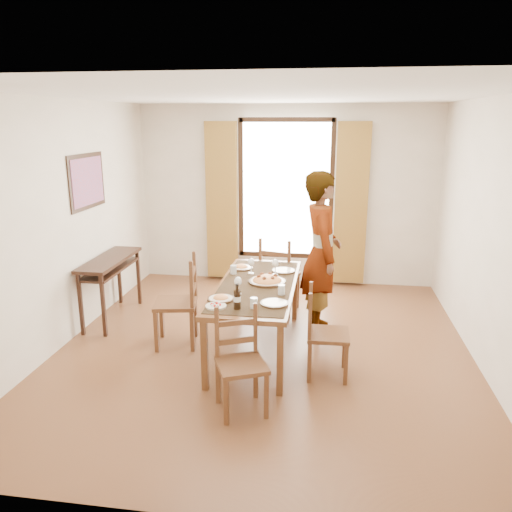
# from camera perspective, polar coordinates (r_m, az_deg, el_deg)

# --- Properties ---
(ground) EXTENTS (5.00, 5.00, 0.00)m
(ground) POSITION_cam_1_polar(r_m,az_deg,el_deg) (5.66, 0.91, -10.50)
(ground) COLOR #4F2618
(ground) RESTS_ON ground
(room_shell) EXTENTS (4.60, 5.10, 2.74)m
(room_shell) POSITION_cam_1_polar(r_m,az_deg,el_deg) (5.31, 1.11, 5.29)
(room_shell) COLOR silver
(room_shell) RESTS_ON ground
(console_table) EXTENTS (0.38, 1.20, 0.80)m
(console_table) POSITION_cam_1_polar(r_m,az_deg,el_deg) (6.51, -16.34, -1.21)
(console_table) COLOR black
(console_table) RESTS_ON ground
(dining_table) EXTENTS (0.83, 1.98, 0.76)m
(dining_table) POSITION_cam_1_polar(r_m,az_deg,el_deg) (5.39, 0.08, -3.91)
(dining_table) COLOR brown
(dining_table) RESTS_ON ground
(chair_west) EXTENTS (0.53, 0.53, 1.03)m
(chair_west) POSITION_cam_1_polar(r_m,az_deg,el_deg) (5.65, -8.79, -5.45)
(chair_west) COLOR brown
(chair_west) RESTS_ON ground
(chair_north) EXTENTS (0.54, 0.54, 1.02)m
(chair_north) POSITION_cam_1_polar(r_m,az_deg,el_deg) (6.53, 2.60, -2.47)
(chair_north) COLOR brown
(chair_north) RESTS_ON ground
(chair_south) EXTENTS (0.53, 0.53, 0.92)m
(chair_south) POSITION_cam_1_polar(r_m,az_deg,el_deg) (4.40, -1.77, -12.27)
(chair_south) COLOR brown
(chair_south) RESTS_ON ground
(chair_east) EXTENTS (0.41, 0.41, 0.91)m
(chair_east) POSITION_cam_1_polar(r_m,az_deg,el_deg) (4.99, 7.86, -8.96)
(chair_east) COLOR brown
(chair_east) RESTS_ON ground
(man) EXTENTS (0.86, 0.70, 1.92)m
(man) POSITION_cam_1_polar(r_m,az_deg,el_deg) (5.84, 7.47, 0.24)
(man) COLOR #959A9E
(man) RESTS_ON ground
(plate_sw) EXTENTS (0.27, 0.27, 0.05)m
(plate_sw) POSITION_cam_1_polar(r_m,az_deg,el_deg) (4.92, -4.04, -4.72)
(plate_sw) COLOR silver
(plate_sw) RESTS_ON dining_table
(plate_se) EXTENTS (0.27, 0.27, 0.05)m
(plate_se) POSITION_cam_1_polar(r_m,az_deg,el_deg) (4.80, 2.12, -5.22)
(plate_se) COLOR silver
(plate_se) RESTS_ON dining_table
(plate_nw) EXTENTS (0.27, 0.27, 0.05)m
(plate_nw) POSITION_cam_1_polar(r_m,az_deg,el_deg) (5.93, -1.67, -1.18)
(plate_nw) COLOR silver
(plate_nw) RESTS_ON dining_table
(plate_ne) EXTENTS (0.27, 0.27, 0.05)m
(plate_ne) POSITION_cam_1_polar(r_m,az_deg,el_deg) (5.82, 3.18, -1.51)
(plate_ne) COLOR silver
(plate_ne) RESTS_ON dining_table
(pasta_platter) EXTENTS (0.40, 0.40, 0.10)m
(pasta_platter) POSITION_cam_1_polar(r_m,az_deg,el_deg) (5.41, 1.28, -2.56)
(pasta_platter) COLOR #B03D16
(pasta_platter) RESTS_ON dining_table
(caprese_plate) EXTENTS (0.20, 0.20, 0.04)m
(caprese_plate) POSITION_cam_1_polar(r_m,az_deg,el_deg) (4.74, -4.61, -5.60)
(caprese_plate) COLOR silver
(caprese_plate) RESTS_ON dining_table
(wine_glass_a) EXTENTS (0.08, 0.08, 0.18)m
(wine_glass_a) POSITION_cam_1_polar(r_m,az_deg,el_deg) (5.05, -2.07, -3.38)
(wine_glass_a) COLOR white
(wine_glass_a) RESTS_ON dining_table
(wine_glass_b) EXTENTS (0.08, 0.08, 0.18)m
(wine_glass_b) POSITION_cam_1_polar(r_m,az_deg,el_deg) (5.68, 2.22, -1.24)
(wine_glass_b) COLOR white
(wine_glass_b) RESTS_ON dining_table
(wine_glass_c) EXTENTS (0.08, 0.08, 0.18)m
(wine_glass_c) POSITION_cam_1_polar(r_m,az_deg,el_deg) (5.72, -0.56, -1.12)
(wine_glass_c) COLOR white
(wine_glass_c) RESTS_ON dining_table
(tumbler_a) EXTENTS (0.07, 0.07, 0.10)m
(tumbler_a) POSITION_cam_1_polar(r_m,az_deg,el_deg) (5.05, 2.93, -3.87)
(tumbler_a) COLOR silver
(tumbler_a) RESTS_ON dining_table
(tumbler_b) EXTENTS (0.07, 0.07, 0.10)m
(tumbler_b) POSITION_cam_1_polar(r_m,az_deg,el_deg) (5.72, -2.59, -1.56)
(tumbler_b) COLOR silver
(tumbler_b) RESTS_ON dining_table
(tumbler_c) EXTENTS (0.07, 0.07, 0.10)m
(tumbler_c) POSITION_cam_1_polar(r_m,az_deg,el_deg) (4.69, -0.25, -5.39)
(tumbler_c) COLOR silver
(tumbler_c) RESTS_ON dining_table
(wine_bottle) EXTENTS (0.07, 0.07, 0.25)m
(wine_bottle) POSITION_cam_1_polar(r_m,az_deg,el_deg) (4.65, -2.17, -4.63)
(wine_bottle) COLOR black
(wine_bottle) RESTS_ON dining_table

